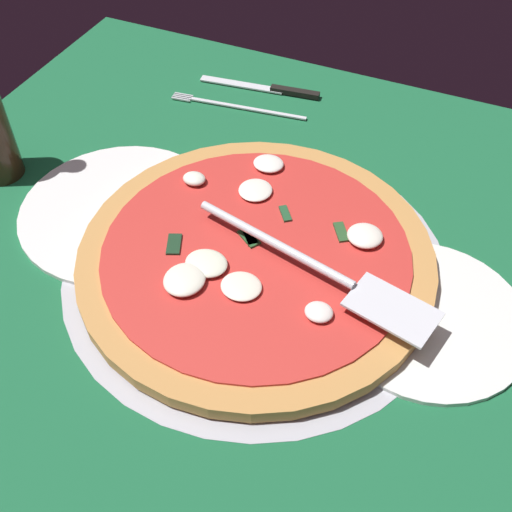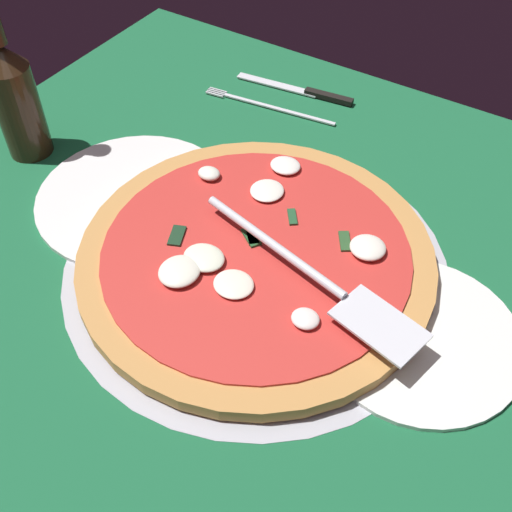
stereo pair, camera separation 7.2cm
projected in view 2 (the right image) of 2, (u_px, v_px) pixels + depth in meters
ground_plane at (235, 306)px, 69.72cm from camera, size 99.90×99.90×0.80cm
pizza_pan at (256, 265)px, 72.73cm from camera, size 44.38×44.38×0.92cm
dinner_plate_left at (135, 198)px, 80.40cm from camera, size 25.17×25.17×1.00cm
dinner_plate_right at (419, 337)px, 65.74cm from camera, size 21.47×21.47×1.00cm
pizza at (256, 255)px, 71.66cm from camera, size 40.69×40.69×3.28cm
pizza_server at (315, 276)px, 66.14cm from camera, size 29.51×9.91×1.00cm
place_setting_far at (287, 101)px, 95.50cm from camera, size 22.81×15.49×1.40cm
beer_bottle at (15, 96)px, 80.79cm from camera, size 5.92×5.92×24.29cm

